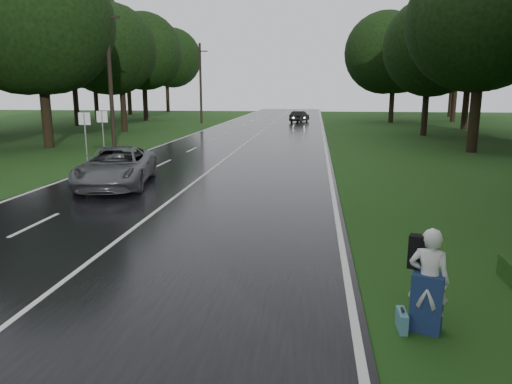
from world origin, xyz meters
TOP-DOWN VIEW (x-y plane):
  - ground at (0.00, 0.00)m, footprint 160.00×160.00m
  - road at (0.00, 20.00)m, footprint 12.00×140.00m
  - lane_center at (0.00, 20.00)m, footprint 0.12×140.00m
  - grey_car at (-2.99, 7.87)m, footprint 3.59×6.00m
  - far_car at (3.11, 48.87)m, footprint 2.40×4.23m
  - hitchhiker at (6.93, -2.95)m, footprint 0.75×0.72m
  - suitcase at (6.56, -2.98)m, footprint 0.14×0.46m
  - utility_pole_mid at (-8.50, 20.32)m, footprint 1.80×0.28m
  - utility_pole_far at (-8.50, 45.62)m, footprint 1.80×0.28m
  - road_sign_a at (-7.20, 13.77)m, footprint 0.65×0.10m
  - road_sign_b at (-7.20, 15.92)m, footprint 0.65×0.10m
  - tree_left_d at (-13.16, 20.19)m, footprint 9.04×9.04m
  - tree_left_e at (-12.97, 33.02)m, footprint 8.55×8.55m
  - tree_left_f at (-16.92, 49.79)m, footprint 9.71×9.71m
  - tree_right_d at (15.04, 21.26)m, footprint 9.25×9.25m
  - tree_right_e at (14.51, 32.73)m, footprint 8.29×8.29m
  - tree_right_f at (14.25, 49.78)m, footprint 8.91×8.91m

SIDE VIEW (x-z plane):
  - ground at x=0.00m, z-range 0.00..0.00m
  - utility_pole_mid at x=-8.50m, z-range -4.71..4.71m
  - utility_pole_far at x=-8.50m, z-range -4.62..4.62m
  - road_sign_a at x=-7.20m, z-range -1.36..1.36m
  - road_sign_b at x=-7.20m, z-range -1.36..1.36m
  - tree_left_d at x=-13.16m, z-range -7.06..7.06m
  - tree_left_e at x=-12.97m, z-range -6.68..6.68m
  - tree_left_f at x=-16.92m, z-range -7.59..7.59m
  - tree_right_d at x=15.04m, z-range -7.23..7.23m
  - tree_right_e at x=14.51m, z-range -6.48..6.48m
  - tree_right_f at x=14.25m, z-range -6.96..6.96m
  - road at x=0.00m, z-range 0.00..0.04m
  - lane_center at x=0.00m, z-range 0.04..0.05m
  - suitcase at x=6.56m, z-range 0.00..0.33m
  - far_car at x=3.11m, z-range 0.04..1.36m
  - hitchhiker at x=6.93m, z-range -0.06..1.70m
  - grey_car at x=-2.99m, z-range 0.04..1.60m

